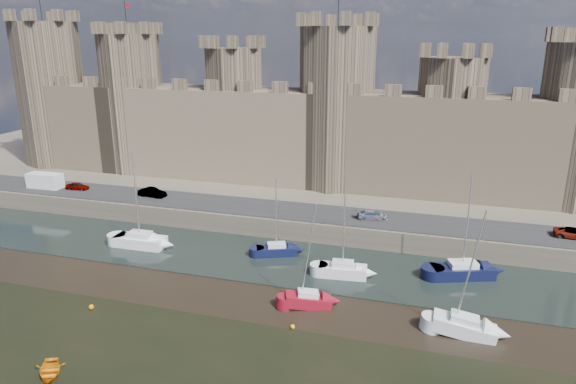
% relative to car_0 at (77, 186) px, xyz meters
% --- Properties ---
extents(water_channel, '(160.00, 12.00, 0.08)m').
position_rel_car_0_xyz_m(water_channel, '(33.50, -10.06, -3.03)').
color(water_channel, black).
rests_on(water_channel, ground).
extents(quay, '(160.00, 60.00, 2.50)m').
position_rel_car_0_xyz_m(quay, '(33.50, 25.94, -1.82)').
color(quay, '#4C443A').
rests_on(quay, ground).
extents(road, '(160.00, 7.00, 0.10)m').
position_rel_car_0_xyz_m(road, '(33.50, -0.06, -0.52)').
color(road, black).
rests_on(road, quay).
extents(castle, '(108.50, 11.00, 29.00)m').
position_rel_car_0_xyz_m(castle, '(32.86, 13.94, 8.60)').
color(castle, '#42382B').
rests_on(castle, quay).
extents(car_0, '(3.50, 1.73, 1.15)m').
position_rel_car_0_xyz_m(car_0, '(0.00, 0.00, 0.00)').
color(car_0, gray).
rests_on(car_0, quay).
extents(car_1, '(4.15, 1.76, 1.33)m').
position_rel_car_0_xyz_m(car_1, '(12.42, 0.09, 0.09)').
color(car_1, gray).
rests_on(car_1, quay).
extents(car_2, '(4.11, 2.45, 1.12)m').
position_rel_car_0_xyz_m(car_2, '(43.32, -0.25, -0.02)').
color(car_2, gray).
rests_on(car_2, quay).
extents(car_3, '(4.42, 2.29, 1.19)m').
position_rel_car_0_xyz_m(car_3, '(65.81, -0.00, 0.02)').
color(car_3, gray).
rests_on(car_3, quay).
extents(van, '(5.23, 2.21, 2.26)m').
position_rel_car_0_xyz_m(van, '(-5.14, -0.56, 0.56)').
color(van, silver).
rests_on(van, quay).
extents(sailboat_0, '(6.20, 2.53, 11.50)m').
position_rel_car_0_xyz_m(sailboat_0, '(17.18, -10.97, -2.20)').
color(sailboat_0, white).
rests_on(sailboat_0, ground).
extents(sailboat_1, '(4.90, 3.42, 9.16)m').
position_rel_car_0_xyz_m(sailboat_1, '(33.57, -8.65, -2.33)').
color(sailboat_1, black).
rests_on(sailboat_1, ground).
extents(sailboat_2, '(5.16, 2.46, 10.76)m').
position_rel_car_0_xyz_m(sailboat_2, '(41.88, -11.90, -2.23)').
color(sailboat_2, white).
rests_on(sailboat_2, ground).
extents(sailboat_3, '(6.80, 4.50, 11.12)m').
position_rel_car_0_xyz_m(sailboat_3, '(53.87, -8.51, -2.23)').
color(sailboat_3, black).
rests_on(sailboat_3, ground).
extents(sailboat_4, '(4.65, 3.04, 10.14)m').
position_rel_car_0_xyz_m(sailboat_4, '(39.95, -18.89, -2.33)').
color(sailboat_4, maroon).
rests_on(sailboat_4, ground).
extents(sailboat_5, '(5.24, 2.11, 11.24)m').
position_rel_car_0_xyz_m(sailboat_5, '(53.74, -19.64, -2.28)').
color(sailboat_5, silver).
rests_on(sailboat_5, ground).
extents(dinghy_0, '(3.52, 3.71, 0.63)m').
position_rel_car_0_xyz_m(dinghy_0, '(24.08, -34.28, -2.76)').
color(dinghy_0, orange).
rests_on(dinghy_0, ground).
extents(buoy_1, '(0.50, 0.50, 0.50)m').
position_rel_car_0_xyz_m(buoy_1, '(20.90, -25.17, -2.83)').
color(buoy_1, orange).
rests_on(buoy_1, ground).
extents(buoy_3, '(0.41, 0.41, 0.41)m').
position_rel_car_0_xyz_m(buoy_3, '(39.63, -23.00, -2.87)').
color(buoy_3, '#FA9E0B').
rests_on(buoy_3, ground).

